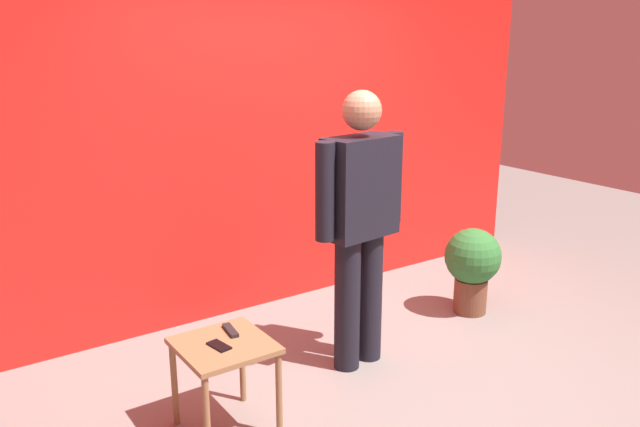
{
  "coord_description": "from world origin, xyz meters",
  "views": [
    {
      "loc": [
        -2.56,
        -2.76,
        2.16
      ],
      "look_at": [
        -0.29,
        0.55,
        1.03
      ],
      "focal_mm": 36.42,
      "sensor_mm": 36.0,
      "label": 1
    }
  ],
  "objects_px": {
    "side_table": "(225,357)",
    "tv_remote": "(231,330)",
    "cell_phone": "(219,346)",
    "potted_plant": "(472,263)",
    "standing_person": "(360,217)"
  },
  "relations": [
    {
      "from": "side_table",
      "to": "tv_remote",
      "type": "relative_size",
      "value": 3.13
    },
    {
      "from": "cell_phone",
      "to": "potted_plant",
      "type": "height_order",
      "value": "potted_plant"
    },
    {
      "from": "tv_remote",
      "to": "potted_plant",
      "type": "height_order",
      "value": "potted_plant"
    },
    {
      "from": "standing_person",
      "to": "potted_plant",
      "type": "height_order",
      "value": "standing_person"
    },
    {
      "from": "standing_person",
      "to": "cell_phone",
      "type": "xyz_separation_m",
      "value": [
        -1.12,
        -0.23,
        -0.48
      ]
    },
    {
      "from": "cell_phone",
      "to": "tv_remote",
      "type": "height_order",
      "value": "tv_remote"
    },
    {
      "from": "cell_phone",
      "to": "tv_remote",
      "type": "bearing_deg",
      "value": 33.3
    },
    {
      "from": "standing_person",
      "to": "cell_phone",
      "type": "distance_m",
      "value": 1.24
    },
    {
      "from": "tv_remote",
      "to": "potted_plant",
      "type": "relative_size",
      "value": 0.25
    },
    {
      "from": "standing_person",
      "to": "tv_remote",
      "type": "distance_m",
      "value": 1.1
    },
    {
      "from": "standing_person",
      "to": "potted_plant",
      "type": "bearing_deg",
      "value": 6.52
    },
    {
      "from": "standing_person",
      "to": "side_table",
      "type": "relative_size",
      "value": 3.42
    },
    {
      "from": "standing_person",
      "to": "cell_phone",
      "type": "height_order",
      "value": "standing_person"
    },
    {
      "from": "tv_remote",
      "to": "potted_plant",
      "type": "xyz_separation_m",
      "value": [
        2.22,
        0.24,
        -0.13
      ]
    },
    {
      "from": "standing_person",
      "to": "potted_plant",
      "type": "relative_size",
      "value": 2.65
    }
  ]
}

